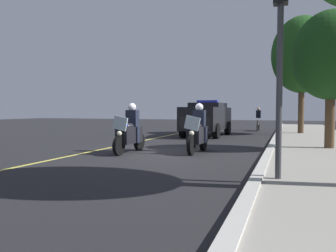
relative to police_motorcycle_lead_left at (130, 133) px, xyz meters
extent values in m
plane|color=black|center=(-0.71, 1.03, -0.70)|extent=(80.00, 80.00, 0.00)
cube|color=#B7B5AD|center=(-0.71, 4.56, -0.62)|extent=(48.00, 0.24, 0.15)
cube|color=gray|center=(-0.71, 6.46, -0.65)|extent=(48.00, 3.60, 0.10)
cube|color=#E0D14C|center=(-0.71, -1.45, -0.70)|extent=(48.00, 0.12, 0.01)
cylinder|color=black|center=(0.76, -0.02, -0.38)|extent=(0.64, 0.13, 0.64)
cylinder|color=black|center=(-0.74, 0.02, -0.38)|extent=(0.64, 0.15, 0.64)
cube|color=black|center=(0.03, 0.00, -0.08)|extent=(1.21, 0.46, 0.56)
ellipsoid|color=black|center=(0.08, 0.00, 0.22)|extent=(0.57, 0.33, 0.24)
cube|color=silver|center=(0.66, -0.01, 0.35)|extent=(0.07, 0.56, 0.53)
sphere|color=#F9F4CC|center=(0.72, -0.01, 0.02)|extent=(0.17, 0.17, 0.17)
sphere|color=red|center=(0.53, -0.17, 0.28)|extent=(0.09, 0.09, 0.09)
sphere|color=#1933F2|center=(0.54, 0.15, 0.28)|extent=(0.09, 0.09, 0.09)
cube|color=black|center=(-0.20, 0.00, 0.48)|extent=(0.29, 0.41, 0.60)
cube|color=black|center=(-0.13, 0.20, -0.08)|extent=(0.18, 0.14, 0.56)
cube|color=black|center=(-0.14, -0.20, -0.08)|extent=(0.18, 0.14, 0.56)
sphere|color=silver|center=(-0.18, 0.00, 0.88)|extent=(0.28, 0.28, 0.28)
cylinder|color=black|center=(-0.10, 2.18, -0.38)|extent=(0.64, 0.13, 0.64)
cylinder|color=black|center=(-1.60, 2.21, -0.38)|extent=(0.64, 0.15, 0.64)
cube|color=black|center=(-0.83, 2.19, -0.08)|extent=(1.21, 0.46, 0.56)
ellipsoid|color=black|center=(-0.78, 2.19, 0.22)|extent=(0.57, 0.33, 0.24)
cube|color=silver|center=(-0.20, 2.18, 0.35)|extent=(0.07, 0.56, 0.53)
sphere|color=#F9F4CC|center=(-0.14, 2.18, 0.02)|extent=(0.17, 0.17, 0.17)
sphere|color=red|center=(-0.34, 2.02, 0.28)|extent=(0.09, 0.09, 0.09)
sphere|color=#1933F2|center=(-0.33, 2.34, 0.28)|extent=(0.09, 0.09, 0.09)
cube|color=black|center=(-1.06, 2.20, 0.48)|extent=(0.29, 0.41, 0.60)
cube|color=black|center=(-1.00, 2.39, -0.08)|extent=(0.18, 0.14, 0.56)
cube|color=black|center=(-1.01, 1.99, -0.08)|extent=(0.18, 0.14, 0.56)
sphere|color=silver|center=(-1.04, 2.20, 0.88)|extent=(0.28, 0.28, 0.28)
cube|color=black|center=(-8.28, 0.76, 0.32)|extent=(4.94, 2.00, 1.24)
cube|color=black|center=(-8.58, 0.77, 1.02)|extent=(2.44, 1.80, 0.36)
cube|color=#2633D8|center=(-8.38, 0.76, 1.28)|extent=(0.30, 1.21, 0.14)
cube|color=black|center=(-5.88, 0.71, 0.18)|extent=(0.15, 1.62, 0.56)
cylinder|color=black|center=(-6.71, 1.63, -0.30)|extent=(0.81, 0.30, 0.80)
cylinder|color=black|center=(-6.75, -0.17, -0.30)|extent=(0.81, 0.30, 0.80)
cylinder|color=black|center=(-9.81, 1.69, -0.30)|extent=(0.81, 0.30, 0.80)
cylinder|color=black|center=(-9.85, -0.11, -0.30)|extent=(0.81, 0.30, 0.80)
cylinder|color=black|center=(-13.62, 3.13, -0.37)|extent=(0.66, 0.05, 0.66)
cylinder|color=black|center=(-14.72, 3.15, -0.37)|extent=(0.66, 0.05, 0.66)
cube|color=black|center=(-14.17, 3.14, -0.10)|extent=(1.00, 0.08, 0.36)
cube|color=black|center=(-14.22, 3.14, 0.50)|extent=(0.25, 0.32, 0.56)
sphere|color=tan|center=(-14.19, 3.14, 0.88)|extent=(0.22, 0.22, 0.22)
cylinder|color=#38383D|center=(3.31, 4.96, 1.56)|extent=(0.12, 0.12, 4.31)
cylinder|color=#4C3823|center=(-3.05, 6.56, 0.54)|extent=(0.34, 0.34, 2.27)
ellipsoid|color=#194216|center=(-3.05, 6.56, 2.76)|extent=(2.72, 2.72, 3.23)
cylinder|color=#4C3823|center=(-11.30, 5.87, 1.05)|extent=(0.34, 0.34, 3.29)
ellipsoid|color=#1E4C19|center=(-11.30, 5.87, 4.12)|extent=(3.58, 3.58, 4.60)
camera|label=1|loc=(10.22, 5.12, 0.77)|focal=35.26mm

